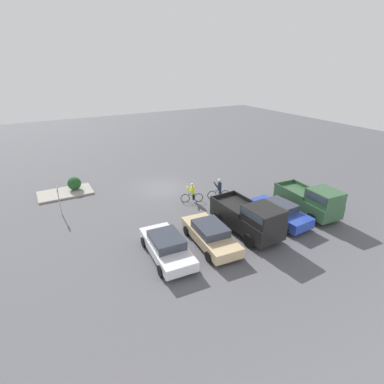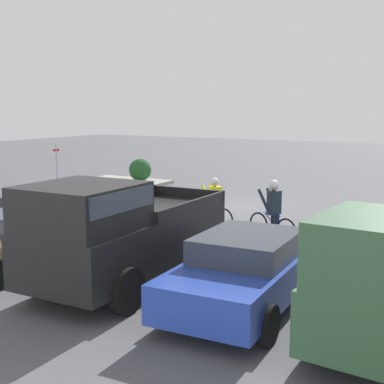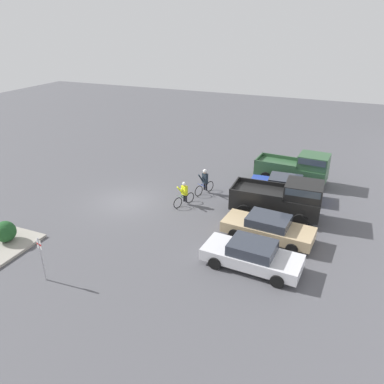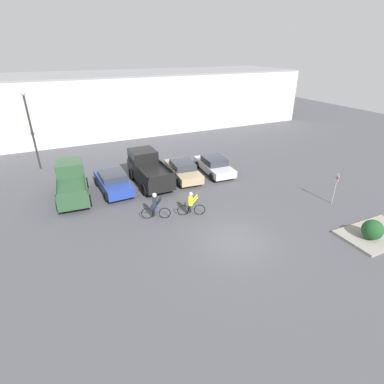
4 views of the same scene
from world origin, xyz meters
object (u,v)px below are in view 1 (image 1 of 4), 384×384
object	(u,v)px
cyclist_0	(192,193)
cyclist_1	(219,189)
pickup_truck_0	(312,200)
pickup_truck_1	(250,217)
sedan_2	(167,246)
shrub	(74,183)
sedan_0	(278,212)
sedan_1	(210,234)
fire_lane_sign	(59,198)

from	to	relation	value
cyclist_0	cyclist_1	bearing A→B (deg)	165.98
pickup_truck_0	cyclist_1	bearing A→B (deg)	-51.79
pickup_truck_1	pickup_truck_0	bearing A→B (deg)	179.57
sedan_2	cyclist_0	bearing A→B (deg)	-130.35
pickup_truck_0	shrub	size ratio (longest dim) A/B	4.58
sedan_0	sedan_1	xyz separation A→B (m)	(5.60, 0.12, -0.05)
sedan_0	fire_lane_sign	size ratio (longest dim) A/B	2.11
pickup_truck_0	sedan_0	distance (m)	2.83
sedan_2	cyclist_0	size ratio (longest dim) A/B	2.84
pickup_truck_0	sedan_1	size ratio (longest dim) A/B	1.03
sedan_0	cyclist_1	xyz separation A→B (m)	(1.51, -5.05, 0.16)
sedan_1	cyclist_1	world-z (taller)	cyclist_1
pickup_truck_0	sedan_1	bearing A→B (deg)	-1.79
sedan_0	pickup_truck_0	bearing A→B (deg)	172.11
fire_lane_sign	shrub	distance (m)	4.38
pickup_truck_1	sedan_1	distance (m)	2.87
pickup_truck_1	sedan_2	bearing A→B (deg)	-3.63
pickup_truck_1	cyclist_1	bearing A→B (deg)	-103.33
sedan_0	pickup_truck_1	size ratio (longest dim) A/B	0.90
cyclist_1	shrub	xyz separation A→B (m)	(9.84, -7.25, -0.18)
cyclist_0	sedan_2	bearing A→B (deg)	49.65
sedan_1	sedan_2	bearing A→B (deg)	-2.80
pickup_truck_0	sedan_2	distance (m)	11.19
cyclist_1	fire_lane_sign	bearing A→B (deg)	-15.73
fire_lane_sign	pickup_truck_0	bearing A→B (deg)	151.15
cyclist_1	sedan_1	bearing A→B (deg)	51.67
cyclist_0	cyclist_1	size ratio (longest dim) A/B	0.95
pickup_truck_1	fire_lane_sign	distance (m)	13.32
pickup_truck_0	fire_lane_sign	world-z (taller)	pickup_truck_0
sedan_1	cyclist_1	bearing A→B (deg)	-128.33
sedan_1	sedan_2	distance (m)	2.80
sedan_1	cyclist_1	xyz separation A→B (m)	(-4.09, -5.17, 0.21)
pickup_truck_1	shrub	world-z (taller)	pickup_truck_1
sedan_2	sedan_1	bearing A→B (deg)	177.20
pickup_truck_0	sedan_0	world-z (taller)	pickup_truck_0
pickup_truck_0	pickup_truck_1	distance (m)	5.56
sedan_0	shrub	world-z (taller)	sedan_0
pickup_truck_0	pickup_truck_1	size ratio (longest dim) A/B	0.98
pickup_truck_0	sedan_2	world-z (taller)	pickup_truck_0
pickup_truck_0	sedan_1	world-z (taller)	pickup_truck_0
cyclist_0	shrub	size ratio (longest dim) A/B	1.51
pickup_truck_1	sedan_2	world-z (taller)	pickup_truck_1
cyclist_1	pickup_truck_1	bearing A→B (deg)	76.67
shrub	cyclist_1	bearing A→B (deg)	143.61
cyclist_0	shrub	world-z (taller)	cyclist_0
fire_lane_sign	sedan_1	bearing A→B (deg)	131.19
sedan_1	cyclist_0	bearing A→B (deg)	-108.73
shrub	sedan_1	bearing A→B (deg)	114.83
sedan_0	pickup_truck_1	bearing A→B (deg)	6.99
cyclist_0	shrub	xyz separation A→B (m)	(7.69, -6.71, -0.08)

